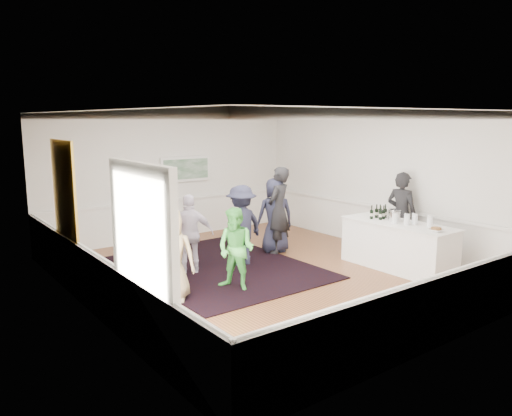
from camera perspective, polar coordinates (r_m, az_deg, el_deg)
floor at (r=10.13m, az=1.09°, el=-7.53°), size 8.00×8.00×0.00m
ceiling at (r=9.65m, az=1.16°, el=10.89°), size 7.00×8.00×0.02m
wall_left at (r=8.13m, az=-18.77°, el=-0.86°), size 0.02×8.00×3.20m
wall_right at (r=12.20m, az=14.24°, el=2.89°), size 0.02×8.00×3.20m
wall_back at (r=13.12m, az=-9.66°, el=3.55°), size 7.00×0.02×3.20m
wall_front at (r=7.09m, az=21.36°, el=-2.58°), size 7.00×0.02×3.20m
wainscoting at (r=9.99m, az=1.10°, el=-4.80°), size 7.00×8.00×1.00m
mirror at (r=9.34m, az=-21.05°, el=1.62°), size 0.05×1.25×1.85m
doorway at (r=6.45m, az=-12.93°, el=-5.02°), size 0.10×1.78×2.56m
landscape_painting at (r=13.24m, az=-8.03°, el=4.44°), size 1.44×0.06×0.66m
area_rug at (r=10.57m, az=-4.30°, el=-6.73°), size 3.36×4.39×0.02m
serving_table at (r=10.75m, az=15.91°, el=-4.16°), size 0.91×2.41×0.98m
bartender at (r=11.57m, az=16.27°, el=-0.77°), size 0.56×0.77×1.93m
guest_tan at (r=8.59m, az=-9.62°, el=-5.36°), size 0.93×0.84×1.60m
guest_green at (r=9.05m, az=-2.29°, el=-4.71°), size 0.83×0.91×1.51m
guest_lilac at (r=10.07m, az=-7.53°, el=-2.98°), size 1.02×0.74×1.61m
guest_dark_a at (r=10.51m, az=-1.70°, el=-2.03°), size 1.21×0.83×1.72m
guest_dark_b at (r=11.46m, az=2.58°, el=-0.28°), size 0.87×0.75×2.01m
guest_navy at (r=11.56m, az=2.17°, el=-0.83°), size 1.00×0.84×1.75m
wine_bottles at (r=10.96m, az=13.95°, el=-0.37°), size 0.42×0.26×0.31m
juice_pitchers at (r=10.46m, az=17.35°, el=-1.23°), size 0.42×0.73×0.24m
ice_bucket at (r=10.75m, az=15.53°, el=-0.87°), size 0.26×0.26×0.25m
nut_bowl at (r=10.03m, az=19.89°, el=-2.34°), size 0.27×0.27×0.08m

